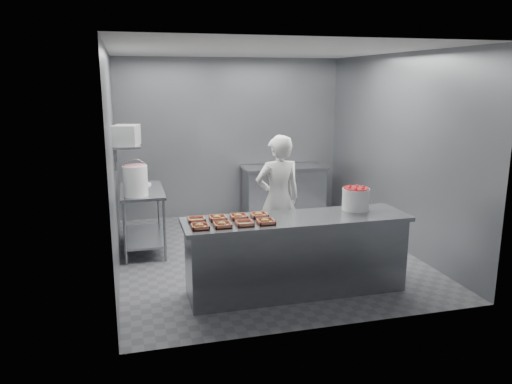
# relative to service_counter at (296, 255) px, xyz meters

# --- Properties ---
(floor) EXTENTS (4.50, 4.50, 0.00)m
(floor) POSITION_rel_service_counter_xyz_m (0.00, 1.35, -0.45)
(floor) COLOR #4C4C51
(floor) RESTS_ON ground
(ceiling) EXTENTS (4.50, 4.50, 0.00)m
(ceiling) POSITION_rel_service_counter_xyz_m (0.00, 1.35, 2.35)
(ceiling) COLOR white
(ceiling) RESTS_ON wall_back
(wall_back) EXTENTS (4.00, 0.04, 2.80)m
(wall_back) POSITION_rel_service_counter_xyz_m (0.00, 3.60, 0.95)
(wall_back) COLOR slate
(wall_back) RESTS_ON ground
(wall_left) EXTENTS (0.04, 4.50, 2.80)m
(wall_left) POSITION_rel_service_counter_xyz_m (-2.00, 1.35, 0.95)
(wall_left) COLOR slate
(wall_left) RESTS_ON ground
(wall_right) EXTENTS (0.04, 4.50, 2.80)m
(wall_right) POSITION_rel_service_counter_xyz_m (2.00, 1.35, 0.95)
(wall_right) COLOR slate
(wall_right) RESTS_ON ground
(service_counter) EXTENTS (2.60, 0.70, 0.90)m
(service_counter) POSITION_rel_service_counter_xyz_m (0.00, 0.00, 0.00)
(service_counter) COLOR slate
(service_counter) RESTS_ON ground
(prep_table) EXTENTS (0.60, 1.20, 0.90)m
(prep_table) POSITION_rel_service_counter_xyz_m (-1.65, 1.95, 0.14)
(prep_table) COLOR slate
(prep_table) RESTS_ON ground
(back_counter) EXTENTS (1.50, 0.60, 0.90)m
(back_counter) POSITION_rel_service_counter_xyz_m (0.90, 3.25, -0.00)
(back_counter) COLOR slate
(back_counter) RESTS_ON ground
(wall_shelf) EXTENTS (0.35, 0.90, 0.03)m
(wall_shelf) POSITION_rel_service_counter_xyz_m (-1.82, 1.95, 1.10)
(wall_shelf) COLOR slate
(wall_shelf) RESTS_ON wall_left
(tray_0) EXTENTS (0.19, 0.18, 0.06)m
(tray_0) POSITION_rel_service_counter_xyz_m (-1.13, -0.14, 0.47)
(tray_0) COLOR tan
(tray_0) RESTS_ON service_counter
(tray_1) EXTENTS (0.19, 0.18, 0.06)m
(tray_1) POSITION_rel_service_counter_xyz_m (-0.89, -0.14, 0.47)
(tray_1) COLOR tan
(tray_1) RESTS_ON service_counter
(tray_2) EXTENTS (0.19, 0.18, 0.04)m
(tray_2) POSITION_rel_service_counter_xyz_m (-0.65, -0.14, 0.47)
(tray_2) COLOR tan
(tray_2) RESTS_ON service_counter
(tray_3) EXTENTS (0.19, 0.18, 0.06)m
(tray_3) POSITION_rel_service_counter_xyz_m (-0.41, -0.14, 0.47)
(tray_3) COLOR tan
(tray_3) RESTS_ON service_counter
(tray_4) EXTENTS (0.19, 0.18, 0.04)m
(tray_4) POSITION_rel_service_counter_xyz_m (-1.13, 0.14, 0.47)
(tray_4) COLOR tan
(tray_4) RESTS_ON service_counter
(tray_5) EXTENTS (0.19, 0.18, 0.06)m
(tray_5) POSITION_rel_service_counter_xyz_m (-0.89, 0.14, 0.47)
(tray_5) COLOR tan
(tray_5) RESTS_ON service_counter
(tray_6) EXTENTS (0.19, 0.18, 0.06)m
(tray_6) POSITION_rel_service_counter_xyz_m (-0.65, 0.14, 0.47)
(tray_6) COLOR tan
(tray_6) RESTS_ON service_counter
(tray_7) EXTENTS (0.19, 0.18, 0.06)m
(tray_7) POSITION_rel_service_counter_xyz_m (-0.41, 0.14, 0.47)
(tray_7) COLOR tan
(tray_7) RESTS_ON service_counter
(worker) EXTENTS (0.66, 0.46, 1.72)m
(worker) POSITION_rel_service_counter_xyz_m (0.10, 1.05, 0.41)
(worker) COLOR silver
(worker) RESTS_ON ground
(strawberry_tub) EXTENTS (0.33, 0.33, 0.27)m
(strawberry_tub) POSITION_rel_service_counter_xyz_m (0.80, 0.15, 0.59)
(strawberry_tub) COLOR white
(strawberry_tub) RESTS_ON service_counter
(glaze_bucket) EXTENTS (0.34, 0.32, 0.50)m
(glaze_bucket) POSITION_rel_service_counter_xyz_m (-1.74, 1.57, 0.66)
(glaze_bucket) COLOR white
(glaze_bucket) RESTS_ON prep_table
(bucket_lid) EXTENTS (0.37, 0.37, 0.02)m
(bucket_lid) POSITION_rel_service_counter_xyz_m (-1.64, 2.24, 0.46)
(bucket_lid) COLOR white
(bucket_lid) RESTS_ON prep_table
(rag) EXTENTS (0.15, 0.13, 0.02)m
(rag) POSITION_rel_service_counter_xyz_m (-1.73, 2.39, 0.46)
(rag) COLOR #CCB28C
(rag) RESTS_ON prep_table
(appliance) EXTENTS (0.39, 0.42, 0.27)m
(appliance) POSITION_rel_service_counter_xyz_m (-1.82, 1.75, 1.25)
(appliance) COLOR gray
(appliance) RESTS_ON wall_shelf
(paper_stack) EXTENTS (0.33, 0.26, 0.05)m
(paper_stack) POSITION_rel_service_counter_xyz_m (0.81, 3.25, 0.47)
(paper_stack) COLOR silver
(paper_stack) RESTS_ON back_counter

